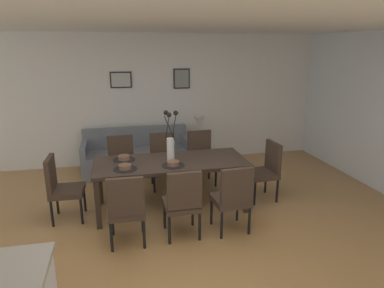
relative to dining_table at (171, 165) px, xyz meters
The scene contains 24 objects.
ground_plane 1.18m from the dining_table, 97.28° to the right, with size 9.00×9.00×0.00m, color #A87A47.
back_wall_panel 2.38m from the dining_table, 93.06° to the left, with size 9.00×0.10×2.60m, color silver.
ceiling_panel 2.05m from the dining_table, 102.36° to the right, with size 9.00×7.20×0.08m, color white.
dining_table is the anchor object (origin of this frame).
dining_chair_near_left 1.12m from the dining_table, 127.84° to the right, with size 0.45×0.45×0.92m.
dining_chair_near_right 1.09m from the dining_table, 129.87° to the left, with size 0.46×0.46×0.92m.
dining_chair_far_left 0.87m from the dining_table, 89.81° to the right, with size 0.44×0.44×0.92m.
dining_chair_far_right 0.88m from the dining_table, 89.51° to the left, with size 0.45×0.45×0.92m.
dining_chair_mid_left 1.10m from the dining_table, 53.14° to the right, with size 0.47×0.47×0.92m.
dining_chair_mid_right 1.12m from the dining_table, 52.41° to the left, with size 0.46×0.46×0.92m.
dining_chair_head_west 1.54m from the dining_table, behind, with size 0.45×0.45×0.92m.
dining_chair_head_east 1.51m from the dining_table, ahead, with size 0.46×0.46×0.92m.
centerpiece_vase 0.35m from the dining_table, 55.35° to the left, with size 0.21×0.23×0.73m.
placemat_near_left 0.69m from the dining_table, 162.92° to the right, with size 0.32×0.32×0.01m, color black.
bowl_near_left 0.70m from the dining_table, 162.92° to the right, with size 0.17×0.17×0.07m.
placemat_near_right 0.69m from the dining_table, 162.92° to the left, with size 0.32×0.32×0.01m, color black.
bowl_near_right 0.70m from the dining_table, 162.92° to the left, with size 0.17×0.17×0.07m.
placemat_far_left 0.22m from the dining_table, 90.00° to the right, with size 0.32×0.32×0.01m, color black.
bowl_far_left 0.23m from the dining_table, 90.00° to the right, with size 0.17×0.17×0.07m.
sofa 1.82m from the dining_table, 102.45° to the left, with size 2.04×0.84×0.80m.
side_table 1.93m from the dining_table, 63.58° to the left, with size 0.36×0.36×0.52m, color black.
table_lamp 1.90m from the dining_table, 63.58° to the left, with size 0.22×0.22×0.51m.
framed_picture_left 2.53m from the dining_table, 105.19° to the left, with size 0.41×0.03×0.31m.
framed_picture_center 2.53m from the dining_table, 74.81° to the left, with size 0.33×0.03×0.40m.
Camera 1 is at (-0.61, -3.67, 2.34)m, focal length 31.87 mm.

